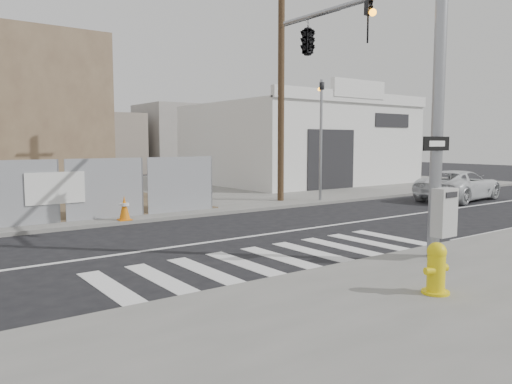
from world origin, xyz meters
TOP-DOWN VIEW (x-y plane):
  - ground at (0.00, 0.00)m, footprint 100.00×100.00m
  - sidewalk_far at (0.00, 14.00)m, footprint 50.00×20.00m
  - signal_pole at (2.49, -2.05)m, footprint 0.96×5.87m
  - far_signal_pole at (8.00, 4.60)m, footprint 0.16×0.20m
  - concrete_wall_right at (-0.50, 14.08)m, footprint 5.50×1.30m
  - auto_shop at (14.00, 12.97)m, footprint 12.00×10.20m
  - utility_pole_right at (6.50, 5.50)m, footprint 1.60×0.28m
  - fire_hydrant at (0.16, -6.45)m, footprint 0.60×0.60m
  - suv at (13.82, 1.57)m, footprint 5.18×2.88m
  - traffic_cone_d at (-1.07, 4.22)m, footprint 0.44×0.44m

SIDE VIEW (x-z plane):
  - ground at x=0.00m, z-range 0.00..0.00m
  - sidewalk_far at x=0.00m, z-range 0.00..0.12m
  - traffic_cone_d at x=-1.07m, z-range 0.11..0.91m
  - fire_hydrant at x=0.16m, z-range 0.11..0.99m
  - suv at x=13.82m, z-range 0.00..1.37m
  - auto_shop at x=14.00m, z-range -0.44..5.51m
  - concrete_wall_right at x=-0.50m, z-range -0.62..7.38m
  - far_signal_pole at x=8.00m, z-range 0.68..6.28m
  - signal_pole at x=2.49m, z-range 1.28..8.28m
  - utility_pole_right at x=6.50m, z-range 0.20..10.20m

